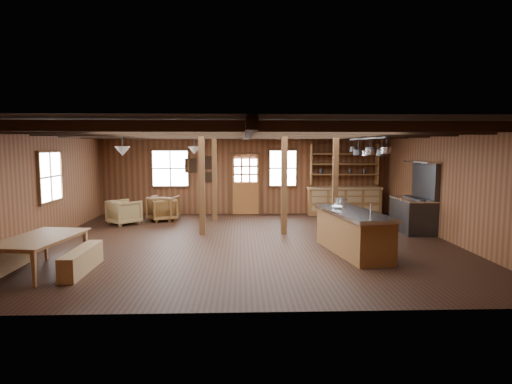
% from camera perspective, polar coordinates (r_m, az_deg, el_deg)
% --- Properties ---
extents(room, '(10.04, 9.04, 2.84)m').
position_cam_1_polar(room, '(10.43, -1.13, 0.82)').
color(room, black).
rests_on(room, ground).
extents(ceiling_joists, '(9.80, 8.82, 0.18)m').
position_cam_1_polar(ceiling_joists, '(10.57, -1.16, 7.84)').
color(ceiling_joists, black).
rests_on(ceiling_joists, ceiling).
extents(timber_posts, '(3.95, 2.35, 2.80)m').
position_cam_1_polar(timber_posts, '(12.52, 1.10, 1.71)').
color(timber_posts, '#412712').
rests_on(timber_posts, floor).
extents(back_door, '(1.02, 0.08, 2.15)m').
position_cam_1_polar(back_door, '(14.91, -1.39, 0.41)').
color(back_door, brown).
rests_on(back_door, floor).
extents(window_back_left, '(1.32, 0.06, 1.32)m').
position_cam_1_polar(window_back_left, '(15.06, -11.35, 3.09)').
color(window_back_left, white).
rests_on(window_back_left, wall_back).
extents(window_back_right, '(1.02, 0.06, 1.32)m').
position_cam_1_polar(window_back_right, '(14.93, 3.60, 3.18)').
color(window_back_right, white).
rests_on(window_back_right, wall_back).
extents(window_left, '(0.14, 1.24, 1.32)m').
position_cam_1_polar(window_left, '(11.92, -25.78, 1.84)').
color(window_left, white).
rests_on(window_left, wall_back).
extents(notice_boards, '(1.08, 0.03, 0.90)m').
position_cam_1_polar(notice_boards, '(14.92, -7.17, 3.29)').
color(notice_boards, beige).
rests_on(notice_boards, wall_back).
extents(back_counter, '(2.55, 0.60, 2.45)m').
position_cam_1_polar(back_counter, '(15.12, 11.62, -0.70)').
color(back_counter, brown).
rests_on(back_counter, floor).
extents(pendant_lamps, '(1.86, 2.36, 0.66)m').
position_cam_1_polar(pendant_lamps, '(11.57, -12.48, 5.42)').
color(pendant_lamps, '#323235').
rests_on(pendant_lamps, ceiling).
extents(pot_rack, '(0.40, 3.00, 0.45)m').
position_cam_1_polar(pot_rack, '(11.10, 14.66, 5.41)').
color(pot_rack, '#323235').
rests_on(pot_rack, ceiling).
extents(kitchen_island, '(1.30, 2.61, 1.20)m').
position_cam_1_polar(kitchen_island, '(9.73, 12.79, -5.21)').
color(kitchen_island, brown).
rests_on(kitchen_island, floor).
extents(step_stool, '(0.52, 0.43, 0.40)m').
position_cam_1_polar(step_stool, '(10.36, 14.28, -6.13)').
color(step_stool, olive).
rests_on(step_stool, floor).
extents(commercial_range, '(0.81, 1.59, 1.96)m').
position_cam_1_polar(commercial_range, '(12.64, 20.38, -2.13)').
color(commercial_range, '#323235').
rests_on(commercial_range, floor).
extents(dining_table, '(1.32, 2.04, 0.67)m').
position_cam_1_polar(dining_table, '(9.06, -26.59, -7.46)').
color(dining_table, '#946943').
rests_on(dining_table, floor).
extents(bench_wall, '(0.32, 1.70, 0.47)m').
position_cam_1_polar(bench_wall, '(9.42, -30.75, -7.81)').
color(bench_wall, olive).
rests_on(bench_wall, floor).
extents(bench_aisle, '(0.30, 1.59, 0.44)m').
position_cam_1_polar(bench_aisle, '(8.81, -22.22, -8.42)').
color(bench_aisle, olive).
rests_on(bench_aisle, floor).
extents(armchair_a, '(1.00, 1.01, 0.71)m').
position_cam_1_polar(armchair_a, '(13.91, -12.25, -2.33)').
color(armchair_a, brown).
rests_on(armchair_a, floor).
extents(armchair_b, '(0.99, 1.01, 0.79)m').
position_cam_1_polar(armchair_b, '(14.05, -12.22, -2.08)').
color(armchair_b, brown).
rests_on(armchair_b, floor).
extents(armchair_c, '(1.15, 1.15, 0.75)m').
position_cam_1_polar(armchair_c, '(13.58, -17.17, -2.58)').
color(armchair_c, olive).
rests_on(armchair_c, floor).
extents(counter_pot, '(0.30, 0.30, 0.18)m').
position_cam_1_polar(counter_pot, '(10.59, 11.20, -1.24)').
color(counter_pot, silver).
rests_on(counter_pot, kitchen_island).
extents(bowl, '(0.30, 0.30, 0.06)m').
position_cam_1_polar(bowl, '(9.95, 10.71, -2.02)').
color(bowl, silver).
rests_on(bowl, kitchen_island).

